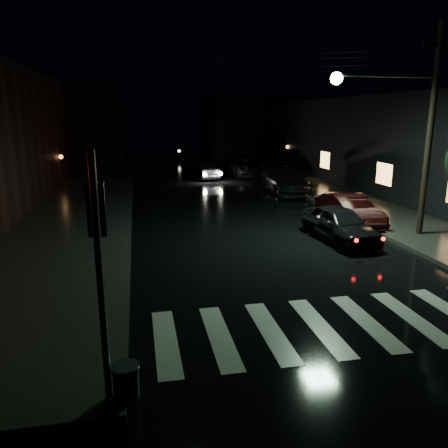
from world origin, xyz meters
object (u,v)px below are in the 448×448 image
parked_car_c (285,180)px  oncoming_car (204,170)px  parked_car_b (349,210)px  parked_car_a (340,224)px  parked_car_d (246,166)px

parked_car_c → oncoming_car: size_ratio=1.41×
oncoming_car → parked_car_b: bearing=97.8°
parked_car_a → oncoming_car: size_ratio=1.03×
parked_car_b → parked_car_c: (0.00, 8.60, 0.10)m
parked_car_d → parked_car_b: bearing=-90.9°
parked_car_a → oncoming_car: bearing=93.2°
parked_car_a → parked_car_c: (1.56, 10.93, 0.12)m
parked_car_a → oncoming_car: 18.30m
parked_car_a → parked_car_c: parked_car_c is taller
parked_car_b → oncoming_car: parked_car_b is taller
parked_car_a → parked_car_d: size_ratio=0.69×
parked_car_d → oncoming_car: parked_car_d is taller
oncoming_car → parked_car_a: bearing=91.2°
parked_car_b → parked_car_d: (-0.46, 16.96, 0.12)m
parked_car_b → parked_car_d: size_ratio=0.72×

